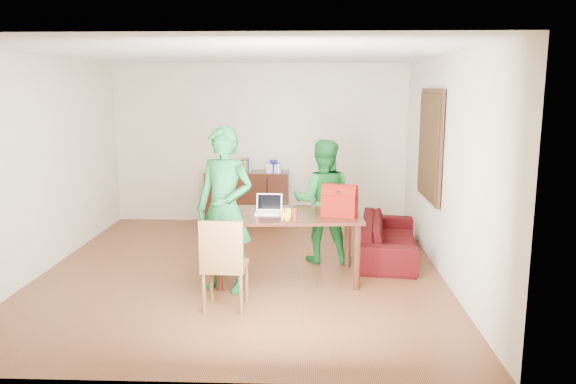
{
  "coord_description": "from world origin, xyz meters",
  "views": [
    {
      "loc": [
        0.85,
        -6.83,
        2.32
      ],
      "look_at": [
        0.59,
        -0.05,
        1.04
      ],
      "focal_mm": 35.0,
      "sensor_mm": 36.0,
      "label": 1
    }
  ],
  "objects_px": {
    "person_far": "(323,201)",
    "person_near": "(225,209)",
    "table": "(287,222)",
    "sofa": "(389,237)",
    "bottle": "(295,213)",
    "laptop": "(268,210)",
    "red_bag": "(340,203)",
    "chair": "(225,282)"
  },
  "relations": [
    {
      "from": "table",
      "to": "person_near",
      "type": "height_order",
      "value": "person_near"
    },
    {
      "from": "bottle",
      "to": "red_bag",
      "type": "relative_size",
      "value": 0.42
    },
    {
      "from": "person_near",
      "to": "laptop",
      "type": "relative_size",
      "value": 5.97
    },
    {
      "from": "laptop",
      "to": "bottle",
      "type": "distance_m",
      "value": 0.48
    },
    {
      "from": "chair",
      "to": "table",
      "type": "bearing_deg",
      "value": 60.2
    },
    {
      "from": "person_near",
      "to": "red_bag",
      "type": "bearing_deg",
      "value": 33.42
    },
    {
      "from": "chair",
      "to": "person_far",
      "type": "distance_m",
      "value": 2.07
    },
    {
      "from": "bottle",
      "to": "chair",
      "type": "bearing_deg",
      "value": -139.96
    },
    {
      "from": "red_bag",
      "to": "sofa",
      "type": "bearing_deg",
      "value": 70.01
    },
    {
      "from": "person_far",
      "to": "laptop",
      "type": "xyz_separation_m",
      "value": [
        -0.67,
        -0.76,
        0.04
      ]
    },
    {
      "from": "red_bag",
      "to": "sofa",
      "type": "relative_size",
      "value": 0.22
    },
    {
      "from": "person_near",
      "to": "sofa",
      "type": "xyz_separation_m",
      "value": [
        2.06,
        1.34,
        -0.67
      ]
    },
    {
      "from": "table",
      "to": "bottle",
      "type": "bearing_deg",
      "value": -78.95
    },
    {
      "from": "table",
      "to": "bottle",
      "type": "relative_size",
      "value": 10.59
    },
    {
      "from": "chair",
      "to": "bottle",
      "type": "bearing_deg",
      "value": 42.71
    },
    {
      "from": "person_far",
      "to": "bottle",
      "type": "bearing_deg",
      "value": 74.84
    },
    {
      "from": "bottle",
      "to": "person_near",
      "type": "bearing_deg",
      "value": -178.23
    },
    {
      "from": "table",
      "to": "chair",
      "type": "xyz_separation_m",
      "value": [
        -0.62,
        -0.97,
        -0.42
      ]
    },
    {
      "from": "person_near",
      "to": "bottle",
      "type": "distance_m",
      "value": 0.79
    },
    {
      "from": "table",
      "to": "sofa",
      "type": "distance_m",
      "value": 1.72
    },
    {
      "from": "bottle",
      "to": "sofa",
      "type": "bearing_deg",
      "value": 46.17
    },
    {
      "from": "table",
      "to": "sofa",
      "type": "bearing_deg",
      "value": 31.29
    },
    {
      "from": "bottle",
      "to": "sofa",
      "type": "relative_size",
      "value": 0.09
    },
    {
      "from": "table",
      "to": "chair",
      "type": "height_order",
      "value": "chair"
    },
    {
      "from": "person_near",
      "to": "bottle",
      "type": "xyz_separation_m",
      "value": [
        0.79,
        0.02,
        -0.04
      ]
    },
    {
      "from": "person_far",
      "to": "red_bag",
      "type": "height_order",
      "value": "person_far"
    },
    {
      "from": "chair",
      "to": "bottle",
      "type": "relative_size",
      "value": 5.84
    },
    {
      "from": "chair",
      "to": "red_bag",
      "type": "height_order",
      "value": "red_bag"
    },
    {
      "from": "chair",
      "to": "bottle",
      "type": "height_order",
      "value": "chair"
    },
    {
      "from": "table",
      "to": "sofa",
      "type": "relative_size",
      "value": 0.97
    },
    {
      "from": "person_far",
      "to": "person_near",
      "type": "bearing_deg",
      "value": 46.98
    },
    {
      "from": "red_bag",
      "to": "person_near",
      "type": "bearing_deg",
      "value": -151.68
    },
    {
      "from": "person_far",
      "to": "table",
      "type": "bearing_deg",
      "value": 61.21
    },
    {
      "from": "person_far",
      "to": "red_bag",
      "type": "distance_m",
      "value": 0.86
    },
    {
      "from": "person_far",
      "to": "red_bag",
      "type": "xyz_separation_m",
      "value": [
        0.18,
        -0.83,
        0.15
      ]
    },
    {
      "from": "laptop",
      "to": "red_bag",
      "type": "relative_size",
      "value": 0.79
    },
    {
      "from": "person_near",
      "to": "laptop",
      "type": "bearing_deg",
      "value": 59.18
    },
    {
      "from": "person_near",
      "to": "table",
      "type": "bearing_deg",
      "value": 50.13
    },
    {
      "from": "table",
      "to": "bottle",
      "type": "distance_m",
      "value": 0.43
    },
    {
      "from": "laptop",
      "to": "table",
      "type": "bearing_deg",
      "value": 6.28
    },
    {
      "from": "chair",
      "to": "laptop",
      "type": "xyz_separation_m",
      "value": [
        0.39,
        0.95,
        0.57
      ]
    },
    {
      "from": "laptop",
      "to": "red_bag",
      "type": "bearing_deg",
      "value": -3.9
    }
  ]
}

